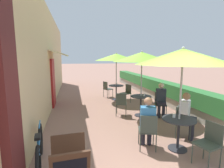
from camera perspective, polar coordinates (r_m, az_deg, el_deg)
cafe_facade_wall at (r=8.67m, az=-19.65°, el=7.72°), size 0.98×13.57×4.20m
planter_hedge at (r=9.77m, az=13.41°, el=-1.11°), size 0.60×12.57×1.01m
patio_table_near at (r=4.48m, az=20.93°, el=-13.11°), size 0.76×0.76×0.75m
patio_umbrella_near at (r=4.18m, az=22.15°, el=8.26°), size 2.10×2.10×2.40m
cafe_chair_near_left at (r=4.26m, az=11.64°, el=-14.18°), size 0.50×0.50×0.87m
seated_patron_near_left at (r=4.30m, az=11.50°, el=-11.51°), size 0.42×0.47×1.25m
cafe_chair_near_right at (r=4.14m, az=29.30°, el=-15.85°), size 0.48×0.48×0.87m
cafe_chair_near_back at (r=5.17m, az=21.87°, el=-10.50°), size 0.57×0.57×0.87m
seated_patron_near_back at (r=5.10m, az=23.22°, el=-8.83°), size 0.51×0.51×1.25m
coffee_cup_near at (r=4.44m, az=19.58°, el=-9.74°), size 0.07×0.07×0.09m
patio_table_mid at (r=6.58m, az=9.37°, el=-5.68°), size 0.76×0.76×0.75m
patio_umbrella_mid at (r=6.38m, az=9.74°, el=8.69°), size 2.10×2.10×2.40m
cafe_chair_mid_left at (r=6.75m, az=15.48°, el=-5.73°), size 0.51×0.51×0.87m
seated_patron_mid_left at (r=6.60m, az=15.71°, el=-4.54°), size 0.43×0.48×1.25m
cafe_chair_mid_right at (r=6.51m, az=3.02°, el=-5.95°), size 0.51×0.51×0.87m
coffee_cup_mid at (r=6.52m, az=10.42°, el=-3.53°), size 0.07×0.07×0.09m
patio_table_far at (r=8.93m, az=1.38°, el=-1.77°), size 0.76×0.76×0.75m
patio_umbrella_far at (r=8.78m, az=1.42°, el=8.78°), size 2.10×2.10×2.40m
cafe_chair_far_left at (r=9.46m, az=-1.66°, el=-1.32°), size 0.53×0.53×0.87m
cafe_chair_far_right at (r=8.44m, az=4.79°, el=-2.58°), size 0.53×0.53×0.87m
coffee_cup_far at (r=9.01m, az=1.52°, el=-0.03°), size 0.07×0.07×0.09m
bicycle_leaning at (r=3.92m, az=-22.55°, el=-19.29°), size 0.29×1.74×0.79m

